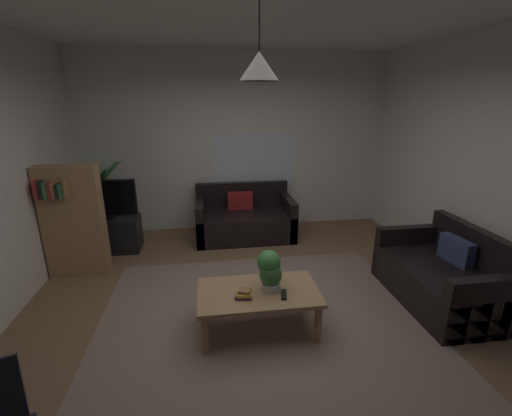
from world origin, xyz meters
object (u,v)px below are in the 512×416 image
(couch_right_side, at_px, (444,278))
(tv_stand, at_px, (108,234))
(book_on_table_0, at_px, (243,296))
(book_on_table_2, at_px, (244,291))
(book_on_table_1, at_px, (244,294))
(pendant_lamp, at_px, (259,66))
(potted_plant_on_table, at_px, (270,270))
(tv, at_px, (103,199))
(potted_palm_corner, at_px, (103,200))
(remote_on_table_0, at_px, (284,295))
(couch_under_window, at_px, (244,220))
(bookshelf_corner, at_px, (73,220))
(coffee_table, at_px, (259,297))

(couch_right_side, distance_m, tv_stand, 4.42)
(book_on_table_0, height_order, book_on_table_2, book_on_table_2)
(book_on_table_1, height_order, book_on_table_2, book_on_table_2)
(pendant_lamp, bearing_deg, potted_plant_on_table, 2.32)
(tv_stand, bearing_deg, book_on_table_0, -51.70)
(tv, bearing_deg, book_on_table_1, -51.43)
(potted_palm_corner, bearing_deg, book_on_table_2, -54.39)
(book_on_table_0, height_order, remote_on_table_0, book_on_table_0)
(book_on_table_2, relative_size, tv_stand, 0.13)
(tv, bearing_deg, couch_under_window, 7.69)
(potted_plant_on_table, height_order, pendant_lamp, pendant_lamp)
(couch_right_side, xyz_separation_m, tv, (-3.98, 1.90, 0.52))
(bookshelf_corner, bearing_deg, book_on_table_2, -38.31)
(potted_palm_corner, bearing_deg, book_on_table_0, -54.60)
(couch_right_side, relative_size, book_on_table_0, 9.42)
(book_on_table_1, distance_m, potted_palm_corner, 3.26)
(potted_plant_on_table, distance_m, tv_stand, 2.94)
(couch_under_window, bearing_deg, couch_right_side, -48.25)
(book_on_table_0, relative_size, tv, 0.16)
(book_on_table_0, distance_m, potted_palm_corner, 3.25)
(couch_right_side, bearing_deg, coffee_table, -84.66)
(book_on_table_0, bearing_deg, potted_palm_corner, 125.40)
(coffee_table, bearing_deg, bookshelf_corner, 145.22)
(tv_stand, bearing_deg, remote_on_table_0, -46.54)
(coffee_table, xyz_separation_m, potted_palm_corner, (-2.04, 2.56, 0.30))
(couch_right_side, distance_m, remote_on_table_0, 1.89)
(book_on_table_2, bearing_deg, coffee_table, 30.88)
(book_on_table_2, bearing_deg, remote_on_table_0, -4.91)
(book_on_table_2, height_order, tv_stand, book_on_table_2)
(potted_plant_on_table, xyz_separation_m, tv, (-2.01, 2.09, 0.17))
(couch_right_side, relative_size, book_on_table_2, 12.28)
(tv, bearing_deg, coffee_table, -47.82)
(book_on_table_1, relative_size, tv, 0.15)
(book_on_table_0, bearing_deg, couch_under_window, 83.24)
(couch_under_window, xyz_separation_m, potted_plant_on_table, (-0.03, -2.37, 0.35))
(book_on_table_2, relative_size, tv, 0.12)
(remote_on_table_0, distance_m, pendant_lamp, 1.97)
(couch_under_window, bearing_deg, tv, -172.31)
(potted_plant_on_table, bearing_deg, potted_palm_corner, 130.05)
(tv, height_order, bookshelf_corner, bookshelf_corner)
(couch_right_side, height_order, potted_palm_corner, potted_palm_corner)
(remote_on_table_0, relative_size, tv, 0.17)
(couch_right_side, distance_m, potted_plant_on_table, 2.01)
(book_on_table_1, bearing_deg, book_on_table_0, 124.78)
(potted_palm_corner, xyz_separation_m, bookshelf_corner, (-0.05, -1.11, 0.06))
(book_on_table_0, bearing_deg, coffee_table, 30.45)
(tv_stand, relative_size, tv, 0.97)
(remote_on_table_0, height_order, tv, tv)
(book_on_table_0, height_order, potted_palm_corner, potted_palm_corner)
(couch_right_side, xyz_separation_m, book_on_table_2, (-2.22, -0.28, 0.21))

